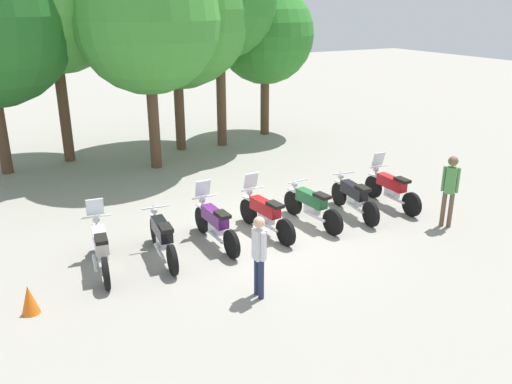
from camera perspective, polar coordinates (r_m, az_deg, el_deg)
The scene contains 15 objects.
ground_plane at distance 12.69m, azimuth 1.06°, elevation -4.50°, with size 80.00×80.00×0.00m, color gray.
motorcycle_0 at distance 11.30m, azimuth -16.50°, elevation -5.71°, with size 0.66×2.19×1.37m.
motorcycle_1 at distance 11.50m, azimuth -10.13°, elevation -4.77°, with size 0.62×2.19×0.99m.
motorcycle_2 at distance 12.00m, azimuth -4.47°, elevation -3.35°, with size 0.62×2.19×1.37m.
motorcycle_3 at distance 12.50m, azimuth 1.00°, elevation -2.31°, with size 0.62×2.19×1.37m.
motorcycle_4 at distance 13.11m, azimuth 6.03°, elevation -1.41°, with size 0.62×2.19×0.99m.
motorcycle_5 at distance 13.82m, azimuth 10.56°, elevation -0.50°, with size 0.64×2.19×0.99m.
motorcycle_6 at distance 14.65m, azimuth 14.45°, elevation 0.43°, with size 0.62×2.19×1.37m.
person_0 at distance 9.69m, azimuth 0.34°, elevation -6.44°, with size 0.22×0.40×1.63m.
person_1 at distance 13.53m, azimuth 20.30°, elevation 0.67°, with size 0.33×0.37×1.81m.
tree_2 at distance 17.31m, azimuth -11.75°, elevation 17.79°, with size 4.56×4.56×7.01m.
tree_3 at distance 19.48m, azimuth -8.84°, elevation 19.02°, with size 5.52×5.52×7.79m.
tree_4 at distance 19.94m, azimuth -4.03°, elevation 19.97°, with size 4.15×4.15×7.38m.
tree_5 at distance 21.77m, azimuth 1.00°, elevation 16.68°, with size 3.89×3.89×5.98m.
traffic_cone at distance 10.33m, azimuth -23.38°, elevation -10.67°, with size 0.32×0.32×0.55m, color orange.
Camera 1 is at (-5.64, -10.09, 5.25)m, focal length 36.87 mm.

